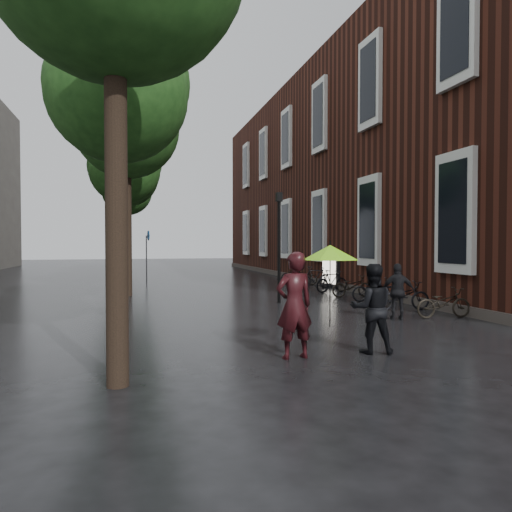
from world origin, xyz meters
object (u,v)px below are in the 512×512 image
object	(u,v)px
ad_lightbox	(331,269)
lamp_post	(279,236)
parked_bicycles	(345,284)
person_burgundy	(294,305)
person_black	(372,308)
pedestrian_walking	(398,292)

from	to	relation	value
ad_lightbox	lamp_post	distance (m)	6.21
parked_bicycles	person_burgundy	bearing A→B (deg)	-121.34
lamp_post	parked_bicycles	bearing A→B (deg)	25.12
person_black	lamp_post	xyz separation A→B (m)	(0.63, 7.49, 1.51)
person_burgundy	pedestrian_walking	size ratio (longest dim) A/B	1.26
parked_bicycles	ad_lightbox	bearing A→B (deg)	75.21
pedestrian_walking	parked_bicycles	size ratio (longest dim) A/B	0.12
person_black	parked_bicycles	world-z (taller)	person_black
pedestrian_walking	parked_bicycles	bearing A→B (deg)	-78.92
person_black	pedestrian_walking	world-z (taller)	person_black
pedestrian_walking	lamp_post	bearing A→B (deg)	-41.23
person_burgundy	person_black	distance (m)	1.58
ad_lightbox	pedestrian_walking	bearing A→B (deg)	-115.76
person_burgundy	person_black	bearing A→B (deg)	175.68
ad_lightbox	lamp_post	size ratio (longest dim) A/B	0.45
person_burgundy	ad_lightbox	size ratio (longest dim) A/B	1.11
parked_bicycles	lamp_post	size ratio (longest dim) A/B	3.38
person_burgundy	parked_bicycles	xyz separation A→B (m)	(5.51, 9.05, -0.52)
pedestrian_walking	lamp_post	xyz separation A→B (m)	(-2.00, 4.28, 1.59)
person_burgundy	lamp_post	xyz separation A→B (m)	(2.20, 7.50, 1.39)
ad_lightbox	lamp_post	bearing A→B (deg)	-144.90
ad_lightbox	lamp_post	xyz separation A→B (m)	(-4.07, -4.45, 1.48)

